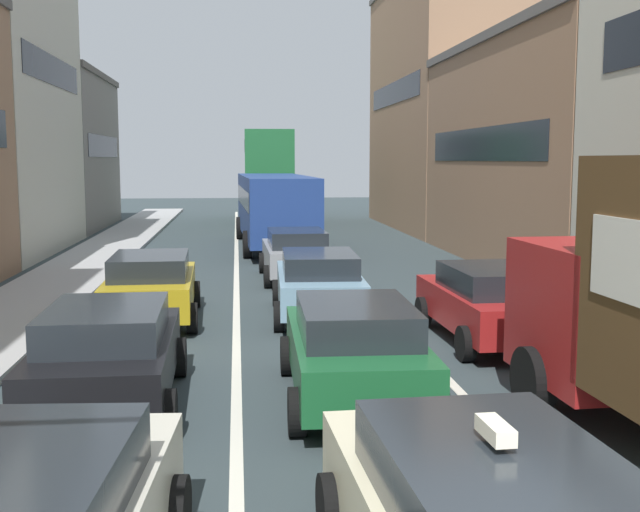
% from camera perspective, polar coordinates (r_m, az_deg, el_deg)
% --- Properties ---
extents(sidewalk_left, '(2.60, 64.00, 0.14)m').
position_cam_1_polar(sidewalk_left, '(24.48, -17.85, -1.49)').
color(sidewalk_left, '#A3A3A3').
rests_on(sidewalk_left, ground).
extents(lane_stripe_left, '(0.16, 60.00, 0.01)m').
position_cam_1_polar(lane_stripe_left, '(23.97, -6.06, -1.53)').
color(lane_stripe_left, silver).
rests_on(lane_stripe_left, ground).
extents(lane_stripe_right, '(0.16, 60.00, 0.01)m').
position_cam_1_polar(lane_stripe_right, '(24.20, 2.02, -1.41)').
color(lane_stripe_right, silver).
rests_on(lane_stripe_right, ground).
extents(building_row_right, '(7.20, 43.90, 12.88)m').
position_cam_1_polar(building_row_right, '(28.99, 17.80, 10.55)').
color(building_row_right, '#9E7556').
rests_on(building_row_right, ground).
extents(sedan_centre_lane_second, '(2.14, 4.34, 1.49)m').
position_cam_1_polar(sedan_centre_lane_second, '(11.61, 2.50, -6.66)').
color(sedan_centre_lane_second, '#19592D').
rests_on(sedan_centre_lane_second, ground).
extents(wagon_left_lane_second, '(2.13, 4.34, 1.49)m').
position_cam_1_polar(wagon_left_lane_second, '(11.72, -15.08, -6.76)').
color(wagon_left_lane_second, black).
rests_on(wagon_left_lane_second, ground).
extents(hatchback_centre_lane_third, '(2.19, 4.36, 1.49)m').
position_cam_1_polar(hatchback_centre_lane_third, '(17.66, -0.08, -1.93)').
color(hatchback_centre_lane_third, '#759EB7').
rests_on(hatchback_centre_lane_third, ground).
extents(sedan_left_lane_third, '(2.16, 4.35, 1.49)m').
position_cam_1_polar(sedan_left_lane_third, '(17.68, -12.12, -2.08)').
color(sedan_left_lane_third, '#B29319').
rests_on(sedan_left_lane_third, ground).
extents(coupe_centre_lane_fourth, '(2.12, 4.33, 1.49)m').
position_cam_1_polar(coupe_centre_lane_fourth, '(23.24, -1.72, 0.22)').
color(coupe_centre_lane_fourth, gray).
rests_on(coupe_centre_lane_fourth, ground).
extents(sedan_right_lane_behind_truck, '(2.14, 4.34, 1.49)m').
position_cam_1_polar(sedan_right_lane_behind_truck, '(15.67, 12.16, -3.24)').
color(sedan_right_lane_behind_truck, '#A51E1E').
rests_on(sedan_right_lane_behind_truck, ground).
extents(bus_mid_queue_primary, '(3.07, 10.58, 2.90)m').
position_cam_1_polar(bus_mid_queue_primary, '(31.62, -3.31, 3.75)').
color(bus_mid_queue_primary, navy).
rests_on(bus_mid_queue_primary, ground).
extents(bus_far_queue_secondary, '(2.95, 10.55, 5.06)m').
position_cam_1_polar(bus_far_queue_secondary, '(45.10, -3.79, 6.07)').
color(bus_far_queue_secondary, '#1E6033').
rests_on(bus_far_queue_secondary, ground).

